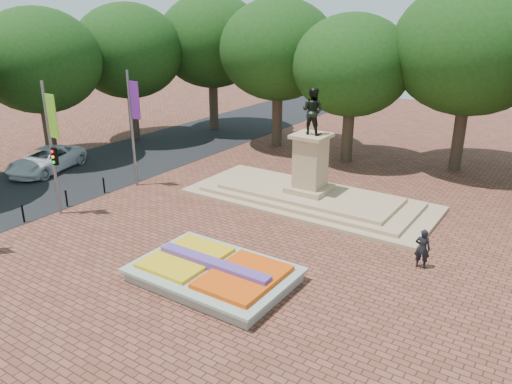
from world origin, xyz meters
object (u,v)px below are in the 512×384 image
(van, at_px, (46,160))
(pedestrian, at_px, (422,248))
(flower_bed, at_px, (214,273))
(monument, at_px, (309,186))

(van, bearing_deg, pedestrian, -13.48)
(pedestrian, bearing_deg, flower_bed, 35.95)
(pedestrian, bearing_deg, monument, -34.60)
(monument, height_order, pedestrian, monument)
(flower_bed, xyz_separation_m, monument, (-1.03, 10.00, 0.50))
(flower_bed, distance_m, monument, 10.07)
(monument, distance_m, pedestrian, 8.69)
(flower_bed, relative_size, monument, 0.45)
(monument, height_order, van, monument)
(flower_bed, height_order, monument, monument)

